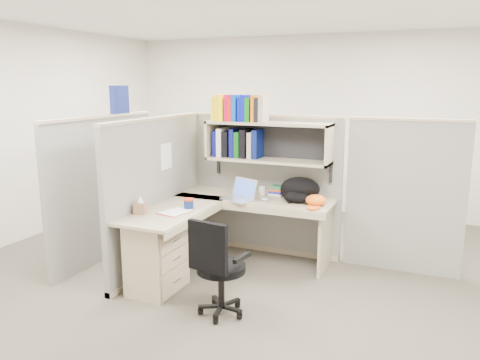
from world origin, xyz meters
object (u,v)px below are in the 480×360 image
at_px(desk, 185,241).
at_px(snack_canister, 189,203).
at_px(task_chair, 219,282).
at_px(laptop, 237,190).
at_px(backpack, 299,190).

bearing_deg(desk, snack_canister, 103.84).
bearing_deg(task_chair, laptop, 105.80).
relative_size(desk, backpack, 4.06).
distance_m(laptop, task_chair, 1.32).
bearing_deg(snack_canister, laptop, 57.06).
relative_size(laptop, backpack, 0.77).
xyz_separation_m(backpack, task_chair, (-0.29, -1.39, -0.54)).
bearing_deg(snack_canister, task_chair, -45.46).
xyz_separation_m(laptop, snack_canister, (-0.32, -0.50, -0.07)).
relative_size(desk, snack_canister, 16.81).
relative_size(laptop, task_chair, 0.37).
height_order(backpack, snack_canister, backpack).
relative_size(laptop, snack_canister, 3.19).
bearing_deg(backpack, task_chair, -113.11).
bearing_deg(task_chair, desk, 140.67).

